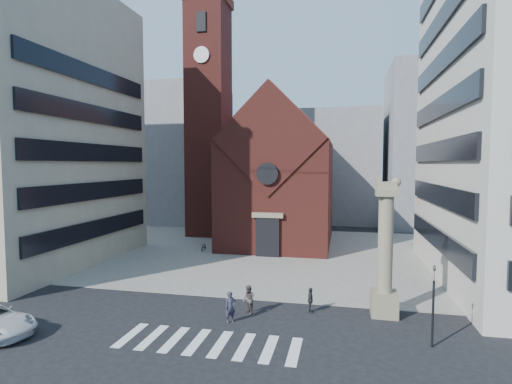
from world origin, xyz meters
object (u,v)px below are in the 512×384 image
pedestrian_0 (230,307)px  pedestrian_1 (249,300)px  traffic_light (433,304)px  pedestrian_2 (310,300)px  scooter_0 (204,247)px  lion_column (385,261)px

pedestrian_0 → pedestrian_1: 1.69m
traffic_light → pedestrian_2: size_ratio=2.69×
traffic_light → scooter_0: (-19.22, 18.90, -1.78)m
traffic_light → pedestrian_2: bearing=151.6°
pedestrian_0 → pedestrian_2: bearing=-10.8°
pedestrian_0 → pedestrian_2: 5.26m
traffic_light → pedestrian_1: (-10.32, 2.40, -1.38)m
traffic_light → scooter_0: size_ratio=2.46×
lion_column → scooter_0: size_ratio=4.96×
lion_column → pedestrian_1: 8.86m
lion_column → scooter_0: 22.97m
pedestrian_2 → lion_column: bearing=-90.9°
pedestrian_2 → scooter_0: size_ratio=0.91×
lion_column → pedestrian_2: size_ratio=5.43×
pedestrian_2 → scooter_0: (-12.68, 15.36, -0.29)m
lion_column → traffic_light: bearing=-63.5°
lion_column → traffic_light: 4.62m
pedestrian_0 → pedestrian_1: bearing=22.4°
scooter_0 → pedestrian_1: bearing=-67.0°
pedestrian_1 → pedestrian_2: size_ratio=1.14×
pedestrian_0 → scooter_0: pedestrian_0 is taller
pedestrian_0 → scooter_0: 19.77m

